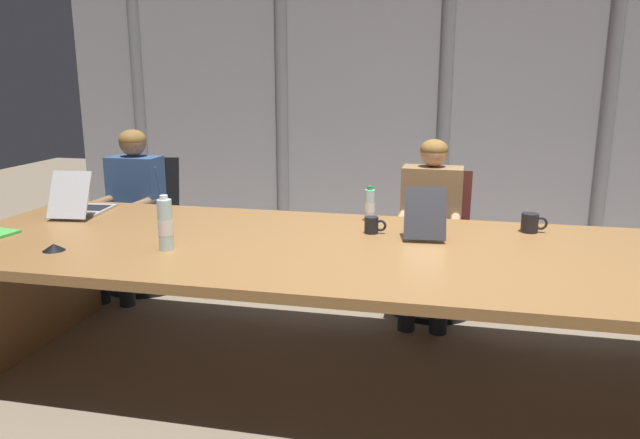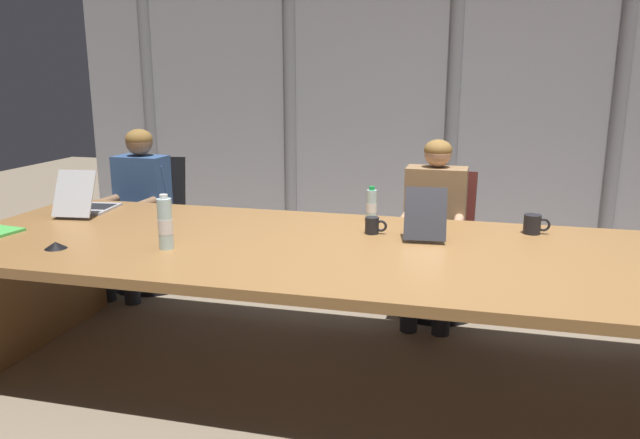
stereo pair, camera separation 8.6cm
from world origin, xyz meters
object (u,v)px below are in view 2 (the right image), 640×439
at_px(office_chair_left_mid, 438,258).
at_px(coffee_mug_far, 373,225).
at_px(water_bottle_secondary, 372,206).
at_px(laptop_left_end, 88,204).
at_px(water_bottle_primary, 165,224).
at_px(person_left_end, 137,201).
at_px(conference_mic_left_side, 56,245).
at_px(person_left_mid, 433,220).
at_px(office_chair_left_end, 152,237).
at_px(laptop_left_mid, 426,224).
at_px(coffee_mug_near, 533,224).

bearing_deg(office_chair_left_mid, coffee_mug_far, -14.32).
height_order(water_bottle_secondary, coffee_mug_far, water_bottle_secondary).
distance_m(laptop_left_end, water_bottle_primary, 1.07).
distance_m(person_left_end, conference_mic_left_side, 1.45).
relative_size(water_bottle_secondary, conference_mic_left_side, 1.91).
xyz_separation_m(office_chair_left_mid, person_left_mid, (-0.03, -0.16, 0.31)).
bearing_deg(coffee_mug_far, conference_mic_left_side, -155.50).
xyz_separation_m(laptop_left_end, coffee_mug_far, (1.83, -0.08, -0.01)).
bearing_deg(office_chair_left_end, laptop_left_end, -5.04).
height_order(laptop_left_end, coffee_mug_far, laptop_left_end).
distance_m(laptop_left_end, person_left_end, 0.65).
distance_m(laptop_left_mid, office_chair_left_end, 2.32).
height_order(water_bottle_primary, coffee_mug_near, water_bottle_primary).
xyz_separation_m(office_chair_left_mid, coffee_mug_near, (0.53, -0.66, 0.43)).
xyz_separation_m(person_left_end, coffee_mug_far, (1.87, -0.72, 0.10)).
relative_size(person_left_end, coffee_mug_far, 9.87).
height_order(office_chair_left_mid, person_left_end, person_left_end).
bearing_deg(laptop_left_mid, office_chair_left_end, 64.96).
bearing_deg(coffee_mug_far, office_chair_left_end, 154.65).
bearing_deg(coffee_mug_near, water_bottle_secondary, 175.83).
height_order(office_chair_left_end, coffee_mug_far, office_chair_left_end).
relative_size(laptop_left_end, office_chair_left_end, 0.49).
xyz_separation_m(laptop_left_mid, conference_mic_left_side, (-1.77, -0.75, -0.04)).
bearing_deg(conference_mic_left_side, person_left_end, 105.28).
distance_m(laptop_left_end, coffee_mug_near, 2.68).
bearing_deg(conference_mic_left_side, coffee_mug_near, 20.91).
bearing_deg(coffee_mug_far, person_left_mid, 68.70).
bearing_deg(laptop_left_mid, laptop_left_end, 85.48).
bearing_deg(conference_mic_left_side, laptop_left_mid, 22.94).
relative_size(office_chair_left_end, person_left_mid, 0.82).
bearing_deg(person_left_end, office_chair_left_end, 175.13).
bearing_deg(person_left_mid, person_left_end, -88.37).
relative_size(person_left_end, water_bottle_primary, 4.33).
xyz_separation_m(water_bottle_primary, conference_mic_left_side, (-0.54, -0.14, -0.11)).
relative_size(water_bottle_secondary, coffee_mug_far, 1.74).
distance_m(water_bottle_secondary, coffee_mug_near, 0.91).
bearing_deg(laptop_left_end, laptop_left_mid, -96.88).
xyz_separation_m(person_left_end, water_bottle_secondary, (1.82, -0.44, 0.15)).
height_order(laptop_left_end, conference_mic_left_side, laptop_left_end).
bearing_deg(laptop_left_mid, water_bottle_primary, 112.13).
xyz_separation_m(water_bottle_secondary, coffee_mug_far, (0.05, -0.28, -0.05)).
distance_m(laptop_left_mid, water_bottle_primary, 1.38).
bearing_deg(water_bottle_primary, office_chair_left_end, 122.44).
bearing_deg(office_chair_left_mid, water_bottle_primary, -36.40).
distance_m(person_left_end, coffee_mug_near, 2.77).
height_order(laptop_left_mid, conference_mic_left_side, laptop_left_mid).
bearing_deg(laptop_left_mid, coffee_mug_near, -80.03).
distance_m(laptop_left_mid, coffee_mug_near, 0.59).
xyz_separation_m(laptop_left_end, coffee_mug_near, (2.67, 0.14, -0.00)).
bearing_deg(office_chair_left_mid, conference_mic_left_side, -43.87).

